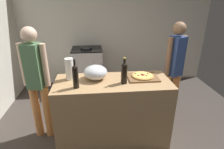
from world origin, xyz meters
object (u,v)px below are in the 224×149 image
(paper_towel_roll, at_px, (69,69))
(person_in_stripes, at_px, (36,79))
(pizza, at_px, (143,76))
(wine_bottle_clear, at_px, (75,76))
(stove, at_px, (88,69))
(person_in_red, at_px, (174,68))
(mixing_bowl, at_px, (96,72))
(wine_bottle_amber, at_px, (124,72))

(paper_towel_roll, bearing_deg, person_in_stripes, 172.85)
(pizza, distance_m, person_in_stripes, 1.41)
(wine_bottle_clear, xyz_separation_m, stove, (0.07, 1.82, -0.61))
(paper_towel_roll, bearing_deg, person_in_red, 10.91)
(person_in_red, bearing_deg, mixing_bowl, -165.00)
(mixing_bowl, relative_size, stove, 0.32)
(stove, xyz_separation_m, person_in_stripes, (-0.62, -1.50, 0.45))
(wine_bottle_amber, xyz_separation_m, person_in_stripes, (-1.13, 0.25, -0.16))
(wine_bottle_clear, bearing_deg, paper_towel_roll, 110.74)
(stove, relative_size, person_in_stripes, 0.60)
(person_in_red, bearing_deg, paper_towel_roll, -169.09)
(person_in_stripes, distance_m, person_in_red, 2.01)
(mixing_bowl, height_order, wine_bottle_clear, wine_bottle_clear)
(paper_towel_roll, relative_size, wine_bottle_amber, 0.86)
(paper_towel_roll, bearing_deg, pizza, -3.34)
(stove, bearing_deg, pizza, -63.93)
(mixing_bowl, height_order, person_in_red, person_in_red)
(wine_bottle_clear, distance_m, stove, 1.92)
(wine_bottle_amber, height_order, person_in_stripes, person_in_stripes)
(pizza, xyz_separation_m, person_in_red, (0.59, 0.35, -0.04))
(wine_bottle_amber, xyz_separation_m, person_in_red, (0.86, 0.49, -0.16))
(pizza, distance_m, wine_bottle_amber, 0.33)
(wine_bottle_clear, distance_m, person_in_stripes, 0.66)
(mixing_bowl, relative_size, wine_bottle_clear, 0.87)
(paper_towel_roll, height_order, person_in_red, person_in_red)
(mixing_bowl, distance_m, person_in_stripes, 0.79)
(pizza, relative_size, wine_bottle_amber, 0.86)
(wine_bottle_amber, xyz_separation_m, stove, (-0.51, 1.75, -0.60))
(mixing_bowl, relative_size, person_in_stripes, 0.19)
(stove, height_order, person_in_stripes, person_in_stripes)
(mixing_bowl, xyz_separation_m, paper_towel_roll, (-0.33, 0.03, 0.05))
(pizza, relative_size, person_in_stripes, 0.18)
(paper_towel_roll, height_order, stove, paper_towel_roll)
(person_in_stripes, bearing_deg, person_in_red, 6.89)
(pizza, relative_size, person_in_red, 0.18)
(mixing_bowl, xyz_separation_m, wine_bottle_clear, (-0.23, -0.23, 0.06))
(paper_towel_roll, distance_m, person_in_stripes, 0.48)
(pizza, bearing_deg, person_in_stripes, 175.44)
(mixing_bowl, bearing_deg, wine_bottle_amber, -24.97)
(pizza, distance_m, paper_towel_roll, 0.97)
(wine_bottle_amber, distance_m, stove, 1.92)
(stove, height_order, person_in_red, person_in_red)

